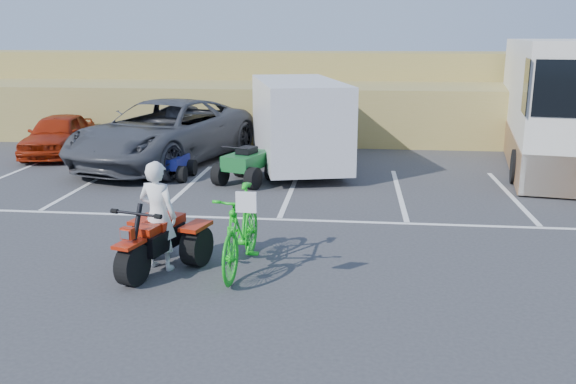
# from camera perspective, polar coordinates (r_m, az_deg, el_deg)

# --- Properties ---
(ground) EXTENTS (100.00, 100.00, 0.00)m
(ground) POSITION_cam_1_polar(r_m,az_deg,el_deg) (10.74, -2.44, -6.33)
(ground) COLOR #353538
(ground) RESTS_ON ground
(parking_stripes) EXTENTS (28.00, 5.16, 0.01)m
(parking_stripes) POSITION_cam_1_polar(r_m,az_deg,el_deg) (14.51, 3.35, -0.77)
(parking_stripes) COLOR white
(parking_stripes) RESTS_ON ground
(grass_embankment) EXTENTS (40.00, 8.50, 3.10)m
(grass_embankment) POSITION_cam_1_polar(r_m,az_deg,el_deg) (25.56, 2.79, 9.08)
(grass_embankment) COLOR #9C8E46
(grass_embankment) RESTS_ON ground
(red_trike_atv) EXTENTS (1.76, 2.07, 1.16)m
(red_trike_atv) POSITION_cam_1_polar(r_m,az_deg,el_deg) (10.47, -12.25, -7.22)
(red_trike_atv) COLOR #A01D09
(red_trike_atv) RESTS_ON ground
(rider) EXTENTS (0.76, 0.60, 1.84)m
(rider) POSITION_cam_1_polar(r_m,az_deg,el_deg) (10.29, -12.07, -2.17)
(rider) COLOR white
(rider) RESTS_ON ground
(green_dirt_bike) EXTENTS (0.79, 2.36, 1.40)m
(green_dirt_bike) POSITION_cam_1_polar(r_m,az_deg,el_deg) (10.10, -4.40, -3.51)
(green_dirt_bike) COLOR #14BF19
(green_dirt_bike) RESTS_ON ground
(grey_pickup) EXTENTS (4.96, 7.48, 1.91)m
(grey_pickup) POSITION_cam_1_polar(r_m,az_deg,el_deg) (18.91, -11.52, 5.49)
(grey_pickup) COLOR #3F4146
(grey_pickup) RESTS_ON ground
(red_car) EXTENTS (2.09, 4.12, 1.35)m
(red_car) POSITION_cam_1_polar(r_m,az_deg,el_deg) (21.27, -20.67, 5.05)
(red_car) COLOR #972008
(red_car) RESTS_ON ground
(cargo_trailer) EXTENTS (3.46, 5.85, 2.56)m
(cargo_trailer) POSITION_cam_1_polar(r_m,az_deg,el_deg) (17.89, 0.92, 6.67)
(cargo_trailer) COLOR silver
(cargo_trailer) RESTS_ON ground
(rv_motorhome) EXTENTS (4.26, 10.39, 3.63)m
(rv_motorhome) POSITION_cam_1_polar(r_m,az_deg,el_deg) (20.58, 23.63, 7.03)
(rv_motorhome) COLOR silver
(rv_motorhome) RESTS_ON ground
(quad_atv_blue) EXTENTS (1.02, 1.33, 0.84)m
(quad_atv_blue) POSITION_cam_1_polar(r_m,az_deg,el_deg) (17.02, -10.62, 1.28)
(quad_atv_blue) COLOR navy
(quad_atv_blue) RESTS_ON ground
(quad_atv_green) EXTENTS (1.72, 1.97, 1.08)m
(quad_atv_green) POSITION_cam_1_polar(r_m,az_deg,el_deg) (16.25, -3.83, 0.87)
(quad_atv_green) COLOR #145B25
(quad_atv_green) RESTS_ON ground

